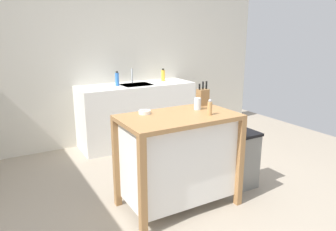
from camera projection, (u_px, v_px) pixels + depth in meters
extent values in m
plane|color=gray|center=(185.00, 204.00, 3.19)|extent=(6.55, 6.55, 0.00)
cube|color=beige|center=(104.00, 57.00, 4.73)|extent=(5.55, 0.10, 2.60)
cube|color=#9E7042|center=(179.00, 117.00, 2.96)|extent=(1.10, 0.65, 0.04)
cube|color=white|center=(178.00, 158.00, 3.07)|extent=(1.00, 0.55, 0.78)
cube|color=#9E7042|center=(143.00, 189.00, 2.58)|extent=(0.06, 0.06, 0.88)
cube|color=#9E7042|center=(240.00, 163.00, 3.09)|extent=(0.06, 0.06, 0.88)
cube|color=#9E7042|center=(116.00, 163.00, 3.07)|extent=(0.06, 0.06, 0.88)
cube|color=#9E7042|center=(204.00, 145.00, 3.58)|extent=(0.06, 0.06, 0.88)
cube|color=olive|center=(203.00, 97.00, 3.33)|extent=(0.11, 0.09, 0.17)
cylinder|color=black|center=(199.00, 87.00, 3.28)|extent=(0.02, 0.02, 0.06)
cylinder|color=black|center=(203.00, 85.00, 3.29)|extent=(0.02, 0.02, 0.08)
cylinder|color=black|center=(206.00, 85.00, 3.32)|extent=(0.02, 0.02, 0.08)
cylinder|color=silver|center=(145.00, 112.00, 2.99)|extent=(0.11, 0.11, 0.03)
cylinder|color=gray|center=(145.00, 111.00, 2.99)|extent=(0.09, 0.09, 0.01)
cylinder|color=silver|center=(197.00, 104.00, 3.15)|extent=(0.07, 0.07, 0.12)
cylinder|color=tan|center=(210.00, 109.00, 2.95)|extent=(0.04, 0.04, 0.12)
sphere|color=#99999E|center=(210.00, 101.00, 2.93)|extent=(0.03, 0.03, 0.03)
cube|color=slate|center=(241.00, 161.00, 3.48)|extent=(0.34, 0.26, 0.60)
cube|color=black|center=(242.00, 134.00, 3.40)|extent=(0.36, 0.28, 0.03)
cube|color=white|center=(137.00, 114.00, 4.83)|extent=(1.73, 0.60, 0.92)
cube|color=silver|center=(137.00, 86.00, 4.70)|extent=(0.44, 0.36, 0.03)
cylinder|color=#B7BCC1|center=(132.00, 76.00, 4.80)|extent=(0.02, 0.02, 0.22)
cylinder|color=blue|center=(117.00, 79.00, 4.56)|extent=(0.06, 0.06, 0.19)
cylinder|color=black|center=(117.00, 72.00, 4.54)|extent=(0.03, 0.03, 0.02)
cylinder|color=yellow|center=(163.00, 76.00, 4.99)|extent=(0.06, 0.06, 0.17)
cylinder|color=black|center=(163.00, 69.00, 4.97)|extent=(0.04, 0.04, 0.02)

